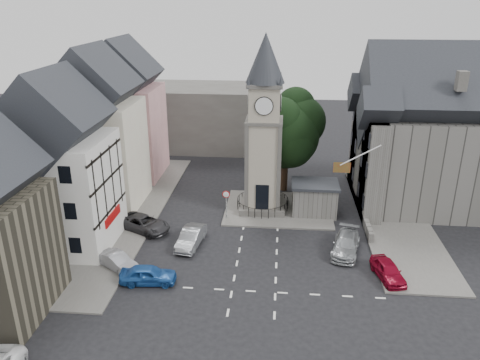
# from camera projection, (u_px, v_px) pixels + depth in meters

# --- Properties ---
(ground) EXTENTS (120.00, 120.00, 0.00)m
(ground) POSITION_uv_depth(u_px,v_px,m) (258.00, 251.00, 37.39)
(ground) COLOR black
(ground) RESTS_ON ground
(pavement_west) EXTENTS (6.00, 30.00, 0.14)m
(pavement_west) POSITION_uv_depth(u_px,v_px,m) (129.00, 212.00, 43.99)
(pavement_west) COLOR #595651
(pavement_west) RESTS_ON ground
(pavement_east) EXTENTS (6.00, 26.00, 0.14)m
(pavement_east) POSITION_uv_depth(u_px,v_px,m) (391.00, 213.00, 43.76)
(pavement_east) COLOR #595651
(pavement_east) RESTS_ON ground
(central_island) EXTENTS (10.00, 8.00, 0.16)m
(central_island) POSITION_uv_depth(u_px,v_px,m) (278.00, 209.00, 44.65)
(central_island) COLOR #595651
(central_island) RESTS_ON ground
(road_markings) EXTENTS (20.00, 8.00, 0.01)m
(road_markings) POSITION_uv_depth(u_px,v_px,m) (254.00, 291.00, 32.29)
(road_markings) COLOR silver
(road_markings) RESTS_ON ground
(clock_tower) EXTENTS (4.86, 4.86, 16.25)m
(clock_tower) POSITION_uv_depth(u_px,v_px,m) (264.00, 127.00, 41.82)
(clock_tower) COLOR #4C4944
(clock_tower) RESTS_ON ground
(stone_shelter) EXTENTS (4.30, 3.30, 3.08)m
(stone_shelter) POSITION_uv_depth(u_px,v_px,m) (314.00, 198.00, 43.37)
(stone_shelter) COLOR #5B5954
(stone_shelter) RESTS_ON ground
(town_tree) EXTENTS (7.20, 7.20, 10.80)m
(town_tree) POSITION_uv_depth(u_px,v_px,m) (286.00, 125.00, 46.71)
(town_tree) COLOR black
(town_tree) RESTS_ON ground
(warning_sign_post) EXTENTS (0.70, 0.19, 2.85)m
(warning_sign_post) POSITION_uv_depth(u_px,v_px,m) (226.00, 199.00, 41.96)
(warning_sign_post) COLOR black
(warning_sign_post) RESTS_ON ground
(terrace_pink) EXTENTS (8.10, 7.60, 12.80)m
(terrace_pink) POSITION_uv_depth(u_px,v_px,m) (126.00, 118.00, 51.12)
(terrace_pink) COLOR tan
(terrace_pink) RESTS_ON ground
(terrace_cream) EXTENTS (8.10, 7.60, 12.80)m
(terrace_cream) POSITION_uv_depth(u_px,v_px,m) (98.00, 139.00, 43.71)
(terrace_cream) COLOR beige
(terrace_cream) RESTS_ON ground
(terrace_tudor) EXTENTS (8.10, 7.60, 12.00)m
(terrace_tudor) POSITION_uv_depth(u_px,v_px,m) (61.00, 173.00, 36.44)
(terrace_tudor) COLOR silver
(terrace_tudor) RESTS_ON ground
(backdrop_west) EXTENTS (20.00, 10.00, 8.00)m
(backdrop_west) POSITION_uv_depth(u_px,v_px,m) (181.00, 116.00, 62.89)
(backdrop_west) COLOR #4C4944
(backdrop_west) RESTS_ON ground
(east_building) EXTENTS (14.40, 11.40, 12.60)m
(east_building) POSITION_uv_depth(u_px,v_px,m) (431.00, 142.00, 43.97)
(east_building) COLOR #5B5954
(east_building) RESTS_ON ground
(east_boundary_wall) EXTENTS (0.40, 16.00, 0.90)m
(east_boundary_wall) POSITION_uv_depth(u_px,v_px,m) (358.00, 200.00, 45.71)
(east_boundary_wall) COLOR #5B5954
(east_boundary_wall) RESTS_ON ground
(flagpole) EXTENTS (3.68, 0.10, 2.74)m
(flagpole) POSITION_uv_depth(u_px,v_px,m) (360.00, 155.00, 37.86)
(flagpole) COLOR white
(flagpole) RESTS_ON ground
(car_west_blue) EXTENTS (4.10, 1.93, 1.35)m
(car_west_blue) POSITION_uv_depth(u_px,v_px,m) (148.00, 275.00, 33.01)
(car_west_blue) COLOR #1B4C97
(car_west_blue) RESTS_ON ground
(car_west_silver) EXTENTS (3.80, 3.09, 1.22)m
(car_west_silver) POSITION_uv_depth(u_px,v_px,m) (117.00, 261.00, 34.80)
(car_west_silver) COLOR #9D9EA4
(car_west_silver) RESTS_ON ground
(car_west_grey) EXTENTS (5.35, 4.17, 1.35)m
(car_west_grey) POSITION_uv_depth(u_px,v_px,m) (144.00, 223.00, 40.48)
(car_west_grey) COLOR #302F32
(car_west_grey) RESTS_ON ground
(car_island_silver) EXTENTS (2.08, 4.45, 1.41)m
(car_island_silver) POSITION_uv_depth(u_px,v_px,m) (191.00, 237.00, 38.06)
(car_island_silver) COLOR gray
(car_island_silver) RESTS_ON ground
(car_island_east) EXTENTS (2.98, 5.12, 1.39)m
(car_island_east) POSITION_uv_depth(u_px,v_px,m) (346.00, 244.00, 37.01)
(car_island_east) COLOR #929699
(car_island_east) RESTS_ON ground
(car_east_red) EXTENTS (2.34, 4.06, 1.30)m
(car_east_red) POSITION_uv_depth(u_px,v_px,m) (388.00, 270.00, 33.57)
(car_east_red) COLOR maroon
(car_east_red) RESTS_ON ground
(pedestrian) EXTENTS (0.73, 0.60, 1.71)m
(pedestrian) POSITION_uv_depth(u_px,v_px,m) (365.00, 205.00, 43.53)
(pedestrian) COLOR #A7A28A
(pedestrian) RESTS_ON ground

